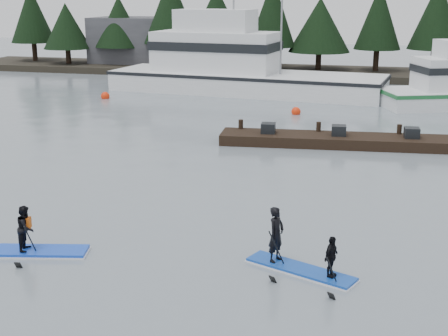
% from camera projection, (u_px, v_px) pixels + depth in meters
% --- Properties ---
extents(ground, '(160.00, 160.00, 0.00)m').
position_uv_depth(ground, '(171.00, 261.00, 17.70)').
color(ground, gray).
rests_on(ground, ground).
extents(far_shore, '(70.00, 8.00, 0.60)m').
position_uv_depth(far_shore, '(323.00, 73.00, 56.76)').
color(far_shore, '#2D281E').
rests_on(far_shore, ground).
extents(treeline, '(60.00, 4.00, 8.00)m').
position_uv_depth(treeline, '(323.00, 76.00, 56.84)').
color(treeline, black).
rests_on(treeline, ground).
extents(waterfront_building, '(18.00, 6.00, 5.00)m').
position_uv_depth(waterfront_building, '(183.00, 44.00, 61.41)').
color(waterfront_building, '#4C4C51').
rests_on(waterfront_building, ground).
extents(fishing_boat_large, '(21.16, 7.93, 11.32)m').
position_uv_depth(fishing_boat_large, '(238.00, 80.00, 47.62)').
color(fishing_boat_large, white).
rests_on(fishing_boat_large, ground).
extents(floating_dock, '(15.84, 3.62, 0.52)m').
position_uv_depth(floating_dock, '(379.00, 142.00, 30.67)').
color(floating_dock, black).
rests_on(floating_dock, ground).
extents(buoy_a, '(0.62, 0.62, 0.62)m').
position_uv_depth(buoy_a, '(105.00, 99.00, 44.84)').
color(buoy_a, red).
rests_on(buoy_a, ground).
extents(buoy_b, '(0.59, 0.59, 0.59)m').
position_uv_depth(buoy_b, '(296.00, 114.00, 39.05)').
color(buoy_b, red).
rests_on(buoy_b, ground).
extents(paddleboard_solo, '(3.54, 1.59, 1.88)m').
position_uv_depth(paddleboard_solo, '(27.00, 238.00, 18.07)').
color(paddleboard_solo, blue).
rests_on(paddleboard_solo, ground).
extents(paddleboard_duo, '(3.16, 1.94, 2.20)m').
position_uv_depth(paddleboard_duo, '(298.00, 251.00, 16.92)').
color(paddleboard_duo, '#1244AE').
rests_on(paddleboard_duo, ground).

